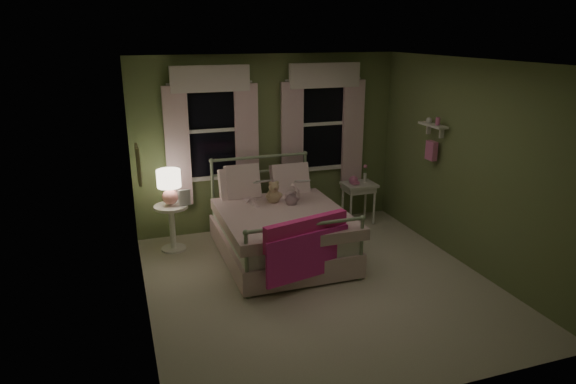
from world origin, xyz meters
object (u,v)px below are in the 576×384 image
object	(u,v)px
bed	(279,229)
child_right	(289,177)
nightstand_left	(172,221)
nightstand_right	(359,189)
child_left	(250,185)
teddy_bear	(274,194)
table_lamp	(169,184)

from	to	relation	value
bed	child_right	size ratio (longest dim) A/B	2.62
nightstand_left	nightstand_right	distance (m)	2.89
child_left	nightstand_right	xyz separation A→B (m)	(1.83, 0.34, -0.35)
teddy_bear	nightstand_left	xyz separation A→B (m)	(-1.34, 0.38, -0.37)
bed	nightstand_right	size ratio (longest dim) A/B	3.18
bed	child_left	xyz separation A→B (m)	(-0.27, 0.43, 0.53)
nightstand_left	nightstand_right	world-z (taller)	same
table_lamp	child_left	bearing A→B (deg)	-11.78
bed	nightstand_left	world-z (taller)	bed
child_left	teddy_bear	size ratio (longest dim) A/B	2.08
child_right	teddy_bear	world-z (taller)	child_right
child_right	nightstand_right	world-z (taller)	child_right
bed	child_left	distance (m)	0.73
child_left	child_right	size ratio (longest dim) A/B	0.86
child_left	child_right	world-z (taller)	child_right
table_lamp	nightstand_right	bearing A→B (deg)	2.43
child_right	nightstand_right	size ratio (longest dim) A/B	1.21
child_right	table_lamp	size ratio (longest dim) A/B	1.60
table_lamp	child_right	bearing A→B (deg)	-7.78
teddy_bear	nightstand_right	xyz separation A→B (m)	(1.55, 0.50, -0.24)
bed	nightstand_left	distance (m)	1.49
child_left	child_right	distance (m)	0.56
bed	nightstand_right	world-z (taller)	bed
bed	teddy_bear	world-z (taller)	bed
bed	child_left	size ratio (longest dim) A/B	3.06
bed	nightstand_left	bearing A→B (deg)	153.93
bed	table_lamp	distance (m)	1.60
nightstand_right	teddy_bear	bearing A→B (deg)	-161.98
child_left	nightstand_right	size ratio (longest dim) A/B	1.04
nightstand_left	nightstand_right	xyz separation A→B (m)	(2.89, 0.12, 0.13)
nightstand_left	child_right	bearing A→B (deg)	-7.78
teddy_bear	nightstand_right	size ratio (longest dim) A/B	0.50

